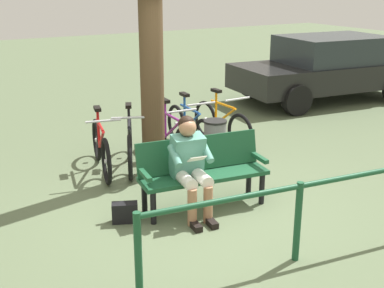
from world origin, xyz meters
TOP-DOWN VIEW (x-y plane):
  - ground_plane at (0.00, 0.00)m, footprint 40.00×40.00m
  - bench at (-0.12, -0.27)m, footprint 1.65×0.68m
  - person_reading at (0.12, -0.14)m, footprint 0.53×0.80m
  - handbag at (0.90, -0.32)m, footprint 0.33×0.25m
  - tree_trunk at (-0.08, -1.55)m, footprint 0.33×0.33m
  - litter_bin at (-0.98, -1.31)m, footprint 0.35×0.35m
  - bicycle_red at (-1.68, -2.19)m, footprint 0.48×1.68m
  - bicycle_blue at (-1.05, -2.20)m, footprint 0.48×1.68m
  - bicycle_silver at (-0.57, -1.97)m, footprint 0.48×1.68m
  - bicycle_orange at (0.11, -1.98)m, footprint 0.75×1.57m
  - bicycle_purple at (0.54, -2.02)m, footprint 0.54×1.65m
  - railing_fence at (-0.27, 1.32)m, footprint 3.36×0.45m
  - parked_car at (-5.62, -3.79)m, footprint 4.36×2.36m

SIDE VIEW (x-z plane):
  - ground_plane at x=0.00m, z-range 0.00..0.00m
  - handbag at x=0.90m, z-range 0.00..0.24m
  - bicycle_red at x=-1.68m, z-range -0.11..0.83m
  - bicycle_blue at x=-1.05m, z-range -0.11..0.83m
  - bicycle_silver at x=-0.57m, z-range -0.11..0.83m
  - bicycle_orange at x=0.11m, z-range -0.11..0.83m
  - bicycle_purple at x=0.54m, z-range -0.11..0.83m
  - litter_bin at x=-0.98m, z-range 0.00..0.74m
  - bench at x=-0.12m, z-range 0.07..0.94m
  - railing_fence at x=-0.27m, z-range 0.17..1.02m
  - person_reading at x=0.12m, z-range 0.06..1.27m
  - parked_car at x=-5.62m, z-range 0.04..1.51m
  - tree_trunk at x=-0.08m, z-range 0.00..3.56m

